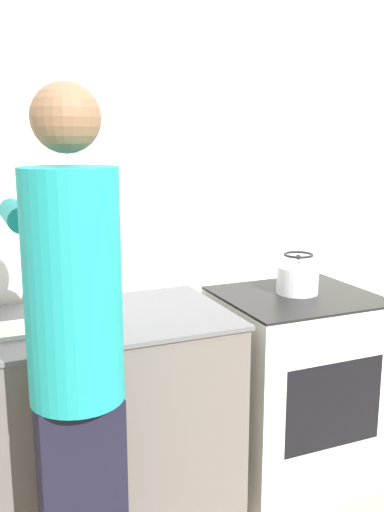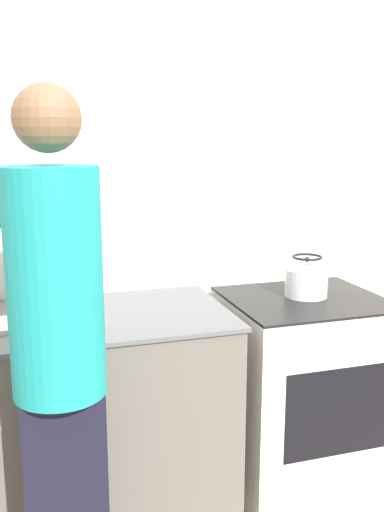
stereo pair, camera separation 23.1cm
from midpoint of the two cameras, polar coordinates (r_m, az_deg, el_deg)
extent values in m
cube|color=white|center=(2.76, -3.07, 4.25)|extent=(8.00, 0.05, 2.60)
cube|color=#5B5651|center=(2.58, -9.38, -16.27)|extent=(1.34, 0.66, 0.91)
cube|color=#56565B|center=(2.39, -9.76, -6.39)|extent=(1.36, 0.69, 0.02)
cube|color=silver|center=(2.90, 13.22, -13.09)|extent=(0.71, 0.64, 0.92)
cube|color=black|center=(2.74, 13.67, -4.23)|extent=(0.71, 0.64, 0.01)
cube|color=black|center=(2.64, 16.84, -14.77)|extent=(0.50, 0.01, 0.40)
cube|color=black|center=(2.11, -9.11, -24.01)|extent=(0.26, 0.16, 0.86)
cylinder|color=teal|center=(1.77, -9.94, -2.81)|extent=(0.29, 0.29, 0.72)
sphere|color=brown|center=(1.72, -10.54, 13.42)|extent=(0.20, 0.20, 0.20)
cylinder|color=teal|center=(2.00, -14.74, 4.21)|extent=(0.08, 0.30, 0.08)
cylinder|color=teal|center=(2.03, -7.65, 4.58)|extent=(0.08, 0.30, 0.08)
cube|color=silver|center=(2.34, -11.92, -6.47)|extent=(0.39, 0.20, 0.02)
cube|color=silver|center=(2.35, -10.59, -6.02)|extent=(0.12, 0.06, 0.01)
cube|color=black|center=(2.32, -12.66, -6.35)|extent=(0.07, 0.05, 0.01)
cylinder|color=silver|center=(2.75, 13.73, -2.62)|extent=(0.20, 0.20, 0.13)
cone|color=silver|center=(2.73, 13.81, -0.94)|extent=(0.16, 0.16, 0.03)
sphere|color=black|center=(2.72, 13.84, -0.36)|extent=(0.02, 0.02, 0.02)
torus|color=black|center=(2.72, 13.85, -0.12)|extent=(0.14, 0.14, 0.01)
camera|label=1|loc=(0.12, -87.19, 0.59)|focal=40.00mm
camera|label=2|loc=(0.12, 92.81, -0.59)|focal=40.00mm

